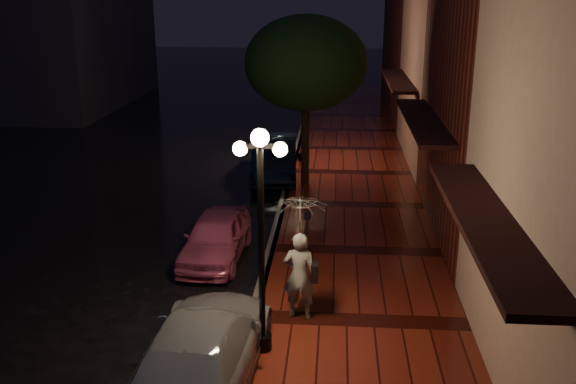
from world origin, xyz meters
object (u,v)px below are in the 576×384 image
at_px(streetlamp_near, 261,230).
at_px(pink_car, 216,237).
at_px(parking_meter, 307,231).
at_px(woman_with_umbrella, 300,240).
at_px(streetlamp_far, 303,100).
at_px(street_tree, 306,66).
at_px(silver_car, 202,349).
at_px(navy_car, 274,158).

bearing_deg(streetlamp_near, pink_car, 111.10).
bearing_deg(streetlamp_near, parking_meter, 81.06).
distance_m(pink_car, woman_with_umbrella, 4.14).
relative_size(streetlamp_near, streetlamp_far, 1.00).
bearing_deg(street_tree, streetlamp_near, -91.35).
bearing_deg(pink_car, silver_car, -79.38).
bearing_deg(streetlamp_near, street_tree, 88.65).
height_order(silver_car, parking_meter, parking_meter).
bearing_deg(navy_car, streetlamp_far, 58.72).
bearing_deg(parking_meter, pink_car, -170.95).
relative_size(pink_car, woman_with_umbrella, 1.36).
xyz_separation_m(streetlamp_far, navy_car, (-0.95, -1.89, -1.85)).
xyz_separation_m(street_tree, pink_car, (-1.99, -6.52, -3.63)).
relative_size(streetlamp_near, silver_car, 0.90).
bearing_deg(parking_meter, streetlamp_near, -81.69).
bearing_deg(woman_with_umbrella, streetlamp_far, -80.86).
distance_m(streetlamp_far, woman_with_umbrella, 12.72).
bearing_deg(streetlamp_near, silver_car, -133.92).
relative_size(navy_car, parking_meter, 3.35).
relative_size(pink_car, parking_meter, 2.63).
bearing_deg(streetlamp_far, woman_with_umbrella, -87.16).
distance_m(streetlamp_far, silver_car, 15.14).
bearing_deg(navy_car, parking_meter, -83.28).
xyz_separation_m(streetlamp_far, woman_with_umbrella, (0.63, -12.68, -0.70)).
xyz_separation_m(navy_car, parking_meter, (1.60, -7.98, 0.22)).
bearing_deg(silver_car, woman_with_umbrella, -121.79).
bearing_deg(streetlamp_far, pink_car, -100.27).
relative_size(street_tree, parking_meter, 4.24).
bearing_deg(street_tree, silver_car, -95.76).
height_order(streetlamp_far, pink_car, streetlamp_far).
relative_size(streetlamp_near, navy_car, 0.94).
height_order(streetlamp_near, silver_car, streetlamp_near).
distance_m(streetlamp_far, parking_meter, 10.02).
distance_m(navy_car, silver_car, 13.09).
bearing_deg(silver_car, parking_meter, -104.71).
height_order(street_tree, navy_car, street_tree).
bearing_deg(streetlamp_far, parking_meter, -86.23).
xyz_separation_m(streetlamp_far, street_tree, (0.26, -3.01, 1.64)).
distance_m(pink_car, silver_car, 5.52).
height_order(street_tree, pink_car, street_tree).
relative_size(navy_car, silver_car, 0.95).
bearing_deg(parking_meter, streetlamp_far, 111.02).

